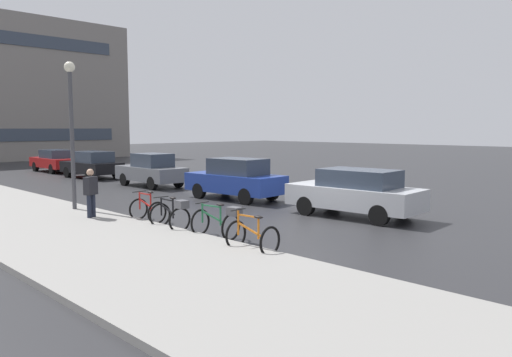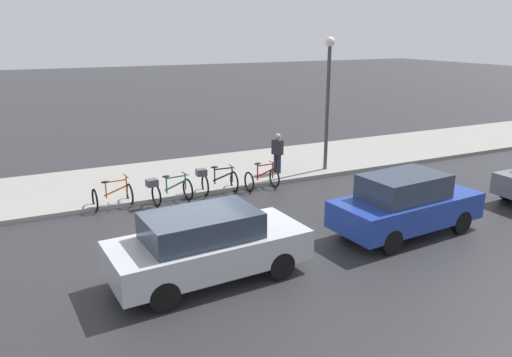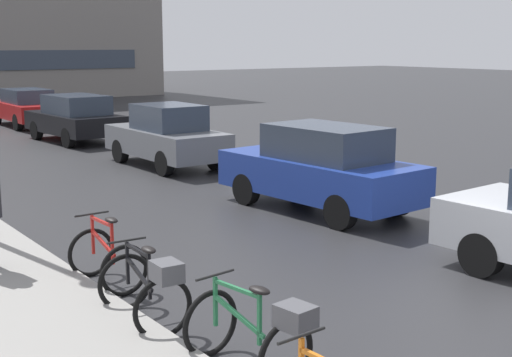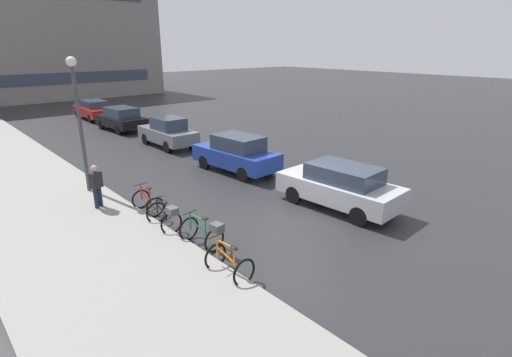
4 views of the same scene
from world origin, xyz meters
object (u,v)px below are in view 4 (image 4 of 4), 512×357
bicycle_third (166,215)px  car_red (94,110)px  bicycle_nearest (229,263)px  bicycle_second (205,232)px  pedestrian (96,185)px  car_silver (340,186)px  car_black (121,119)px  bicycle_farthest (148,202)px  car_blue (237,153)px  car_grey (168,132)px  streetlamp (78,110)px

bicycle_third → car_red: bearing=75.2°
bicycle_nearest → bicycle_second: bearing=76.3°
car_red → pedestrian: pedestrian is taller
bicycle_second → car_silver: bearing=-7.3°
bicycle_nearest → bicycle_third: 3.41m
car_silver → car_black: size_ratio=1.07×
bicycle_nearest → bicycle_farthest: bearing=85.8°
bicycle_nearest → car_red: size_ratio=0.27×
bicycle_third → car_blue: (5.49, 3.32, 0.35)m
bicycle_second → car_grey: car_grey is taller
bicycle_nearest → car_red: (5.75, 24.56, 0.36)m
car_grey → car_black: car_grey is taller
bicycle_nearest → car_red: 25.22m
bicycle_farthest → car_black: car_black is taller
pedestrian → car_silver: bearing=-39.2°
car_red → pedestrian: bearing=-109.9°
car_silver → car_grey: bearing=90.0°
bicycle_farthest → pedestrian: pedestrian is taller
bicycle_nearest → car_silver: bearing=9.8°
pedestrian → streetlamp: bearing=79.7°
car_blue → car_grey: bearing=89.5°
bicycle_farthest → car_black: 15.00m
bicycle_nearest → pedestrian: bearing=97.7°
bicycle_nearest → pedestrian: size_ratio=0.71×
car_silver → pedestrian: bearing=140.8°
car_blue → car_red: size_ratio=0.99×
car_blue → bicycle_farthest: bearing=-162.3°
bicycle_nearest → streetlamp: 8.77m
bicycle_second → car_red: size_ratio=0.33×
car_black → pedestrian: bearing=-116.7°
car_grey → bicycle_third: bearing=-120.0°
car_black → pedestrian: pedestrian is taller
bicycle_third → car_red: size_ratio=0.32×
streetlamp → car_grey: bearing=37.5°
bicycle_third → bicycle_farthest: (0.23, 1.65, -0.11)m
car_grey → streetlamp: size_ratio=0.79×
bicycle_second → car_blue: car_blue is taller
bicycle_nearest → car_black: size_ratio=0.28×
car_silver → streetlamp: streetlamp is taller
bicycle_second → car_black: size_ratio=0.35×
bicycle_nearest → pedestrian: pedestrian is taller
bicycle_nearest → bicycle_second: (0.41, 1.66, 0.10)m
bicycle_farthest → pedestrian: 1.85m
car_black → streetlamp: (-6.08, -10.83, 2.45)m
bicycle_third → car_black: (5.44, 15.70, 0.30)m
bicycle_second → car_silver: car_silver is taller
bicycle_second → bicycle_nearest: bearing=-103.7°
car_blue → car_grey: car_blue is taller
car_black → pedestrian: (-6.44, -12.78, 0.14)m
car_silver → streetlamp: (-6.20, 7.30, 2.43)m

